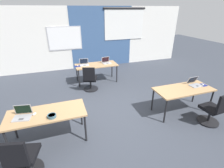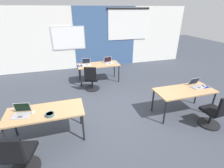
{
  "view_description": "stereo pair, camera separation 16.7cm",
  "coord_description": "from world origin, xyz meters",
  "views": [
    {
      "loc": [
        -1.36,
        -3.71,
        2.69
      ],
      "look_at": [
        -0.05,
        0.15,
        0.8
      ],
      "focal_mm": 26.14,
      "sensor_mm": 36.0,
      "label": 1
    },
    {
      "loc": [
        -1.2,
        -3.76,
        2.69
      ],
      "look_at": [
        -0.05,
        0.15,
        0.8
      ],
      "focal_mm": 26.14,
      "sensor_mm": 36.0,
      "label": 2
    }
  ],
  "objects": [
    {
      "name": "ground_plane",
      "position": [
        0.0,
        0.0,
        0.0
      ],
      "size": [
        24.0,
        24.0,
        0.0
      ],
      "color": "#383D47"
    },
    {
      "name": "back_wall_assembly",
      "position": [
        0.03,
        4.2,
        1.41
      ],
      "size": [
        10.0,
        0.27,
        2.8
      ],
      "color": "silver",
      "rests_on": "ground"
    },
    {
      "name": "desk_near_left",
      "position": [
        -1.75,
        -0.6,
        0.66
      ],
      "size": [
        1.6,
        0.7,
        0.72
      ],
      "color": "tan",
      "rests_on": "ground"
    },
    {
      "name": "desk_near_right",
      "position": [
        1.75,
        -0.6,
        0.66
      ],
      "size": [
        1.6,
        0.7,
        0.72
      ],
      "color": "tan",
      "rests_on": "ground"
    },
    {
      "name": "desk_far_center",
      "position": [
        0.0,
        2.2,
        0.66
      ],
      "size": [
        1.6,
        0.7,
        0.72
      ],
      "color": "tan",
      "rests_on": "ground"
    },
    {
      "name": "laptop_near_left_end",
      "position": [
        -2.19,
        -0.6,
        0.77
      ],
      "size": [
        0.37,
        0.32,
        0.24
      ],
      "rotation": [
        0.0,
        0.0,
        -0.18
      ],
      "color": "#9E9EA3",
      "rests_on": "desk_near_left"
    },
    {
      "name": "mouse_near_left_end",
      "position": [
        -1.98,
        -0.59,
        0.74
      ],
      "size": [
        0.09,
        0.11,
        0.03
      ],
      "color": "silver",
      "rests_on": "desk_near_left"
    },
    {
      "name": "chair_near_left_end",
      "position": [
        -2.15,
        -1.39,
        0.38
      ],
      "size": [
        0.53,
        0.58,
        0.92
      ],
      "rotation": [
        0.0,
        0.0,
        2.9
      ],
      "color": "black",
      "rests_on": "ground"
    },
    {
      "name": "laptop_near_right_end",
      "position": [
        2.19,
        -0.51,
        0.77
      ],
      "size": [
        0.35,
        0.33,
        0.22
      ],
      "rotation": [
        0.0,
        0.0,
        0.05
      ],
      "color": "#9E9EA3",
      "rests_on": "desk_near_right"
    },
    {
      "name": "mousepad_near_right_end",
      "position": [
        2.41,
        -0.59,
        0.72
      ],
      "size": [
        0.22,
        0.19,
        0.0
      ],
      "color": "navy",
      "rests_on": "desk_near_right"
    },
    {
      "name": "mouse_near_right_end",
      "position": [
        2.41,
        -0.59,
        0.74
      ],
      "size": [
        0.07,
        0.11,
        0.03
      ],
      "color": "silver",
      "rests_on": "mousepad_near_right_end"
    },
    {
      "name": "chair_near_right_end",
      "position": [
        2.11,
        -1.32,
        0.38
      ],
      "size": [
        0.52,
        0.55,
        0.92
      ],
      "rotation": [
        0.0,
        0.0,
        3.2
      ],
      "color": "black",
      "rests_on": "ground"
    },
    {
      "name": "laptop_far_left",
      "position": [
        -0.45,
        2.29,
        0.77
      ],
      "size": [
        0.35,
        0.3,
        0.23
      ],
      "rotation": [
        0.0,
        0.0,
        -0.06
      ],
      "color": "silver",
      "rests_on": "desk_far_center"
    },
    {
      "name": "mousepad_far_left",
      "position": [
        -0.72,
        2.21,
        0.72
      ],
      "size": [
        0.22,
        0.19,
        0.0
      ],
      "color": "navy",
      "rests_on": "desk_far_center"
    },
    {
      "name": "mouse_far_left",
      "position": [
        -0.72,
        2.21,
        0.74
      ],
      "size": [
        0.06,
        0.1,
        0.03
      ],
      "color": "#B2B2B7",
      "rests_on": "mousepad_far_left"
    },
    {
      "name": "chair_far_left",
      "position": [
        -0.4,
        1.52,
        0.38
      ],
      "size": [
        0.57,
        0.61,
        0.92
      ],
      "rotation": [
        0.0,
        0.0,
        2.79
      ],
      "color": "black",
      "rests_on": "ground"
    },
    {
      "name": "laptop_far_right",
      "position": [
        0.42,
        2.24,
        0.77
      ],
      "size": [
        0.37,
        0.32,
        0.24
      ],
      "rotation": [
        0.0,
        0.0,
        0.17
      ],
      "color": "#B7B7BC",
      "rests_on": "desk_far_center"
    },
    {
      "name": "snack_bowl",
      "position": [
        -1.64,
        -0.8,
        0.76
      ],
      "size": [
        0.18,
        0.18,
        0.06
      ],
      "color": "#3D6070",
      "rests_on": "desk_near_left"
    }
  ]
}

